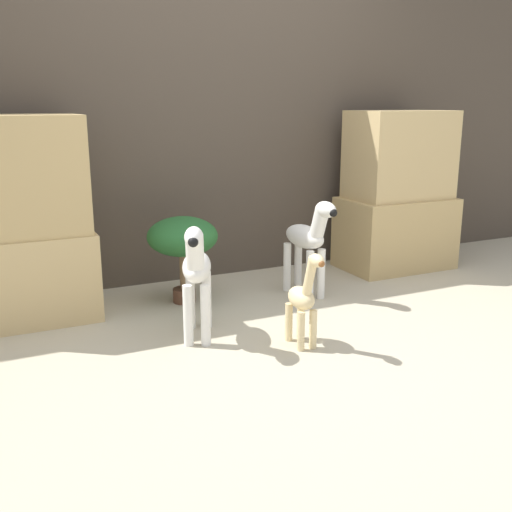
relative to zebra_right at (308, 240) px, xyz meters
name	(u,v)px	position (x,y,z in m)	size (l,w,h in m)	color
ground_plane	(317,346)	(-0.37, -0.75, -0.38)	(14.00, 14.00, 0.00)	#B2A88E
wall_back	(210,122)	(-0.37, 0.76, 0.72)	(6.40, 0.08, 2.20)	#473D33
rock_pillar_left	(16,224)	(-1.71, 0.34, 0.19)	(0.82, 0.52, 1.17)	tan
rock_pillar_right	(397,196)	(0.97, 0.34, 0.18)	(0.82, 0.52, 1.18)	tan
zebra_right	(308,240)	(0.00, 0.00, 0.00)	(0.19, 0.50, 0.65)	white
zebra_left	(196,271)	(-0.90, -0.39, 0.00)	(0.29, 0.49, 0.65)	white
giraffe_figurine	(303,300)	(-0.44, -0.71, -0.12)	(0.13, 0.32, 0.53)	beige
potted_palm_front	(182,239)	(-0.77, 0.23, 0.03)	(0.44, 0.44, 0.55)	#513323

